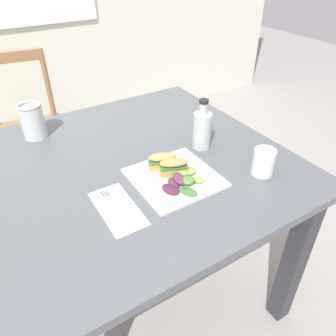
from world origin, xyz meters
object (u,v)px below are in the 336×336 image
(plate_lunch, at_px, (174,178))
(sandwich_half_front, at_px, (174,166))
(chair_wooden_far, at_px, (28,130))
(bottle_cold_brew, at_px, (202,131))
(sandwich_half_back, at_px, (162,161))
(fork_on_napkin, at_px, (115,204))
(dining_table, at_px, (125,190))
(cup_extra_side, at_px, (263,162))
(mason_jar_iced_tea, at_px, (33,122))

(plate_lunch, relative_size, sandwich_half_front, 2.52)
(chair_wooden_far, bearing_deg, bottle_cold_brew, -66.90)
(sandwich_half_back, bearing_deg, fork_on_napkin, -158.89)
(dining_table, relative_size, fork_on_napkin, 6.09)
(dining_table, relative_size, sandwich_half_front, 10.82)
(fork_on_napkin, relative_size, bottle_cold_brew, 0.98)
(sandwich_half_back, bearing_deg, cup_extra_side, -35.16)
(sandwich_half_front, xyz_separation_m, bottle_cold_brew, (0.19, 0.10, 0.03))
(sandwich_half_front, bearing_deg, fork_on_napkin, -171.58)
(plate_lunch, height_order, mason_jar_iced_tea, mason_jar_iced_tea)
(dining_table, xyz_separation_m, bottle_cold_brew, (0.30, -0.06, 0.19))
(fork_on_napkin, xyz_separation_m, bottle_cold_brew, (0.42, 0.14, 0.06))
(plate_lunch, distance_m, sandwich_half_front, 0.04)
(cup_extra_side, bearing_deg, sandwich_half_back, 144.84)
(sandwich_half_back, xyz_separation_m, mason_jar_iced_tea, (-0.31, 0.46, 0.02))
(sandwich_half_back, height_order, mason_jar_iced_tea, mason_jar_iced_tea)
(plate_lunch, distance_m, bottle_cold_brew, 0.24)
(plate_lunch, relative_size, bottle_cold_brew, 1.38)
(plate_lunch, relative_size, fork_on_napkin, 1.42)
(mason_jar_iced_tea, bearing_deg, cup_extra_side, -48.45)
(sandwich_half_front, height_order, cup_extra_side, cup_extra_side)
(dining_table, xyz_separation_m, fork_on_napkin, (-0.12, -0.19, 0.13))
(chair_wooden_far, relative_size, bottle_cold_brew, 4.57)
(dining_table, xyz_separation_m, plate_lunch, (0.10, -0.17, 0.13))
(dining_table, distance_m, chair_wooden_far, 1.05)
(fork_on_napkin, bearing_deg, cup_extra_side, -12.68)
(cup_extra_side, bearing_deg, mason_jar_iced_tea, 131.55)
(bottle_cold_brew, bearing_deg, dining_table, 169.50)
(chair_wooden_far, relative_size, sandwich_half_back, 8.31)
(dining_table, relative_size, bottle_cold_brew, 5.95)
(bottle_cold_brew, bearing_deg, cup_extra_side, -74.07)
(plate_lunch, height_order, cup_extra_side, cup_extra_side)
(sandwich_half_back, xyz_separation_m, cup_extra_side, (0.27, -0.19, 0.01))
(chair_wooden_far, height_order, fork_on_napkin, chair_wooden_far)
(mason_jar_iced_tea, distance_m, cup_extra_side, 0.88)
(chair_wooden_far, distance_m, sandwich_half_front, 1.26)
(sandwich_half_back, height_order, cup_extra_side, cup_extra_side)
(sandwich_half_back, bearing_deg, dining_table, 131.71)
(dining_table, distance_m, sandwich_half_back, 0.22)
(chair_wooden_far, distance_m, cup_extra_side, 1.47)
(fork_on_napkin, relative_size, cup_extra_side, 2.05)
(cup_extra_side, bearing_deg, plate_lunch, 154.36)
(plate_lunch, bearing_deg, sandwich_half_back, 96.54)
(dining_table, height_order, mason_jar_iced_tea, mason_jar_iced_tea)
(chair_wooden_far, distance_m, plate_lunch, 1.26)
(chair_wooden_far, height_order, sandwich_half_back, chair_wooden_far)
(sandwich_half_front, xyz_separation_m, mason_jar_iced_tea, (-0.32, 0.51, 0.02))
(chair_wooden_far, xyz_separation_m, fork_on_napkin, (0.04, -1.21, 0.30))
(plate_lunch, xyz_separation_m, mason_jar_iced_tea, (-0.31, 0.53, 0.06))
(sandwich_half_front, bearing_deg, sandwich_half_back, 106.74)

